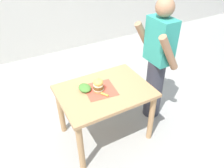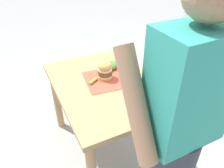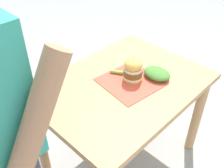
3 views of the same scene
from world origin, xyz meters
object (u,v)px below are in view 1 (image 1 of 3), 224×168
at_px(patio_table, 105,98).
at_px(sandwich, 98,85).
at_px(diner_across_table, 157,62).
at_px(side_salad, 85,88).
at_px(pickle_spear, 105,94).

relative_size(patio_table, sandwich, 5.66).
bearing_deg(patio_table, diner_across_table, 92.40).
bearing_deg(patio_table, side_salad, -119.40).
bearing_deg(side_salad, sandwich, 54.65).
bearing_deg(diner_across_table, sandwich, -89.11).
relative_size(sandwich, pickle_spear, 1.99).
height_order(patio_table, pickle_spear, pickle_spear).
bearing_deg(side_salad, pickle_spear, 36.16).
relative_size(patio_table, side_salad, 5.96).
xyz_separation_m(sandwich, pickle_spear, (0.12, 0.02, -0.06)).
relative_size(sandwich, side_salad, 1.05).
relative_size(side_salad, diner_across_table, 0.11).
xyz_separation_m(sandwich, diner_across_table, (-0.01, 0.86, 0.06)).
relative_size(sandwich, diner_across_table, 0.11).
distance_m(side_salad, diner_across_table, 1.00).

